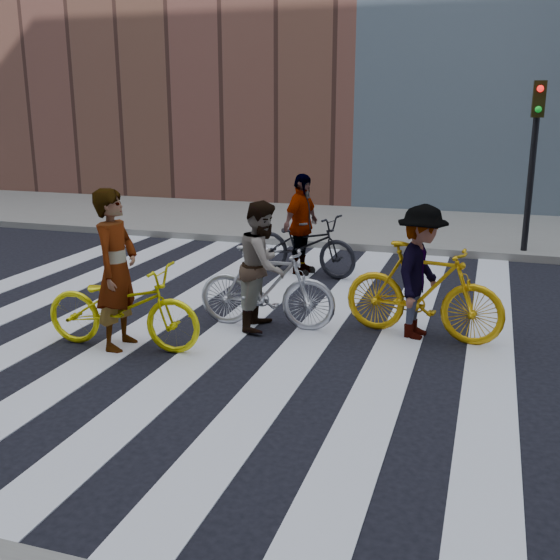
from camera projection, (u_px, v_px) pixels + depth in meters
The scene contains 12 objects.
ground at pixel (203, 319), 9.16m from camera, with size 100.00×100.00×0.00m, color black.
sidewalk_far at pixel (330, 224), 16.04m from camera, with size 100.00×5.00×0.15m, color gray.
zebra_crosswalk at pixel (203, 318), 9.16m from camera, with size 8.25×10.00×0.01m.
traffic_signal at pixel (535, 139), 12.16m from camera, with size 0.22×0.42×3.33m.
bike_yellow_left at pixel (122, 306), 7.95m from camera, with size 0.70×2.01×1.06m, color yellow.
bike_silver_mid at pixel (267, 288), 8.67m from camera, with size 0.52×1.85×1.11m, color #B0B2BB.
bike_yellow_right at pixel (423, 291), 8.28m from camera, with size 0.58×2.05×1.23m, color #D79D0B.
bike_dark_rear at pixel (304, 244), 11.47m from camera, with size 0.71×2.03×1.07m, color black.
rider_left at pixel (116, 270), 7.85m from camera, with size 0.72×0.47×1.96m, color slate.
rider_mid at pixel (263, 265), 8.61m from camera, with size 0.83×0.65×1.71m, color slate.
rider_right at pixel (420, 272), 8.23m from camera, with size 1.11×0.64×1.72m, color slate.
rider_rear at pixel (301, 225), 11.39m from camera, with size 1.03×0.43×1.77m, color slate.
Camera 1 is at (3.71, -7.96, 2.89)m, focal length 42.00 mm.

